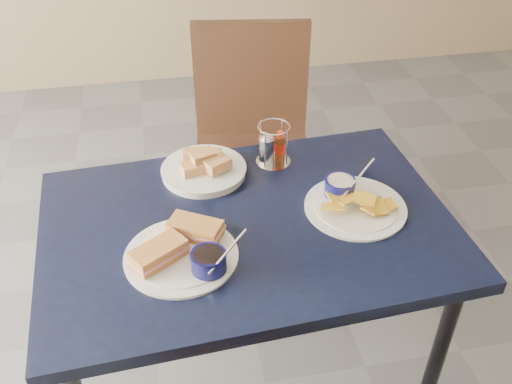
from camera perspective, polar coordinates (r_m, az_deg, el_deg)
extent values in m
plane|color=#55555A|center=(2.14, 0.90, -18.55)|extent=(6.00, 6.00, 0.00)
cube|color=black|center=(1.60, -0.79, -3.55)|extent=(1.17, 0.82, 0.04)
cylinder|color=black|center=(1.81, 17.28, -16.72)|extent=(0.04, 0.04, 0.71)
cylinder|color=black|center=(2.08, -15.76, -7.52)|extent=(0.04, 0.04, 0.71)
cylinder|color=black|center=(2.17, 10.74, -4.26)|extent=(0.04, 0.04, 0.71)
cube|color=black|center=(2.31, -0.31, 3.15)|extent=(0.52, 0.50, 0.04)
cylinder|color=black|center=(2.31, -4.07, -4.85)|extent=(0.04, 0.04, 0.45)
cylinder|color=black|center=(2.37, 4.95, -3.71)|extent=(0.04, 0.04, 0.45)
cylinder|color=black|center=(2.58, -5.08, 0.33)|extent=(0.04, 0.04, 0.45)
cylinder|color=black|center=(2.63, 3.01, 1.24)|extent=(0.04, 0.04, 0.45)
cube|color=black|center=(2.35, -1.23, 11.15)|extent=(0.46, 0.11, 0.48)
cylinder|color=white|center=(1.49, -7.49, -6.36)|extent=(0.30, 0.30, 0.01)
cylinder|color=white|center=(1.48, -7.50, -6.20)|extent=(0.24, 0.24, 0.00)
cube|color=#C28345|center=(1.46, -9.70, -6.03)|extent=(0.16, 0.13, 0.04)
cube|color=#D78A83|center=(1.46, -9.68, -6.16)|extent=(0.16, 0.14, 0.01)
cube|color=#C28345|center=(1.52, -6.09, -3.68)|extent=(0.16, 0.13, 0.04)
cube|color=#D78A83|center=(1.52, -6.08, -3.81)|extent=(0.16, 0.14, 0.01)
cylinder|color=#090932|center=(1.42, -4.75, -6.91)|extent=(0.09, 0.09, 0.05)
cylinder|color=black|center=(1.41, -4.78, -6.44)|extent=(0.08, 0.08, 0.01)
cylinder|color=silver|center=(1.38, -2.87, -5.97)|extent=(0.11, 0.07, 0.08)
cylinder|color=white|center=(1.65, 9.90, -1.50)|extent=(0.29, 0.29, 0.01)
cylinder|color=white|center=(1.65, 9.92, -1.35)|extent=(0.24, 0.24, 0.00)
cube|color=gold|center=(1.65, 12.65, -1.58)|extent=(0.07, 0.05, 0.02)
cube|color=gold|center=(1.62, 11.34, -1.86)|extent=(0.07, 0.08, 0.03)
cube|color=gold|center=(1.63, 12.00, -1.60)|extent=(0.05, 0.07, 0.02)
cube|color=gold|center=(1.63, 7.95, -0.85)|extent=(0.05, 0.07, 0.03)
cube|color=gold|center=(1.59, 7.70, -1.69)|extent=(0.08, 0.06, 0.02)
cube|color=gold|center=(1.62, 9.06, -0.82)|extent=(0.08, 0.07, 0.02)
cube|color=gold|center=(1.62, 10.74, -0.81)|extent=(0.08, 0.07, 0.02)
cylinder|color=#090932|center=(1.67, 8.39, 0.50)|extent=(0.09, 0.09, 0.05)
cylinder|color=beige|center=(1.66, 8.44, 0.94)|extent=(0.08, 0.08, 0.01)
cylinder|color=silver|center=(1.64, 10.23, 1.46)|extent=(0.11, 0.07, 0.08)
cylinder|color=white|center=(1.76, -5.23, 2.06)|extent=(0.26, 0.26, 0.02)
cylinder|color=white|center=(1.76, -5.25, 2.34)|extent=(0.21, 0.21, 0.00)
cube|color=tan|center=(1.73, -6.19, 2.37)|extent=(0.08, 0.06, 0.03)
cube|color=tan|center=(1.77, -4.76, 3.62)|extent=(0.09, 0.07, 0.03)
cube|color=tan|center=(1.72, -3.87, 2.77)|extent=(0.09, 0.08, 0.03)
cube|color=tan|center=(1.75, -6.04, 3.62)|extent=(0.08, 0.06, 0.03)
cube|color=tan|center=(1.73, -5.33, 3.50)|extent=(0.09, 0.07, 0.03)
cylinder|color=silver|center=(1.81, 1.73, 3.07)|extent=(0.11, 0.11, 0.01)
cylinder|color=silver|center=(1.81, 2.59, 5.55)|extent=(0.01, 0.01, 0.13)
cylinder|color=silver|center=(1.80, 0.48, 5.35)|extent=(0.01, 0.01, 0.13)
cylinder|color=silver|center=(1.74, 0.91, 4.18)|extent=(0.01, 0.01, 0.13)
cylinder|color=silver|center=(1.75, 3.09, 4.40)|extent=(0.01, 0.01, 0.13)
torus|color=silver|center=(1.74, 1.80, 6.54)|extent=(0.10, 0.10, 0.00)
cylinder|color=silver|center=(1.78, 1.06, 4.20)|extent=(0.05, 0.05, 0.08)
cone|color=silver|center=(1.76, 1.08, 5.66)|extent=(0.04, 0.04, 0.02)
cylinder|color=brown|center=(1.80, 2.41, 4.43)|extent=(0.03, 0.03, 0.08)
cylinder|color=#AF1A0A|center=(1.80, 2.41, 4.43)|extent=(0.03, 0.03, 0.03)
cylinder|color=#AF1A0A|center=(1.77, 2.45, 5.83)|extent=(0.02, 0.02, 0.02)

